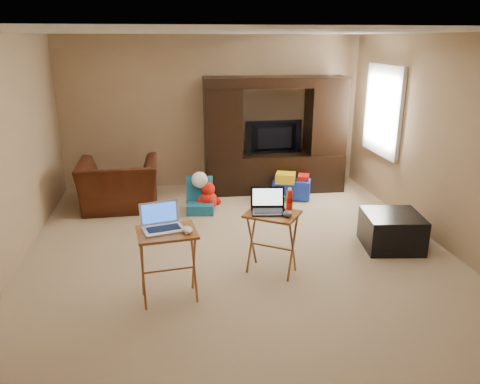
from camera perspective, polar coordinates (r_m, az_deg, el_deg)
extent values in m
plane|color=tan|center=(5.71, -0.32, -7.02)|extent=(5.50, 5.50, 0.00)
plane|color=silver|center=(5.16, -0.37, 18.94)|extent=(5.50, 5.50, 0.00)
plane|color=tan|center=(7.98, -3.35, 9.66)|extent=(5.00, 0.00, 5.00)
plane|color=tan|center=(2.75, 8.39, -7.55)|extent=(5.00, 0.00, 5.00)
plane|color=tan|center=(5.52, -27.01, 3.81)|extent=(0.00, 5.50, 5.50)
plane|color=tan|center=(6.18, 23.35, 5.68)|extent=(0.00, 5.50, 5.50)
plane|color=white|center=(7.48, 17.16, 9.48)|extent=(0.00, 1.20, 1.20)
cube|color=white|center=(7.47, 17.02, 9.48)|extent=(0.06, 1.14, 1.34)
cube|color=black|center=(7.69, 4.23, 6.92)|extent=(2.30, 0.65, 1.87)
imported|color=black|center=(7.65, 4.30, 6.57)|extent=(0.95, 0.17, 0.55)
imported|color=#41190E|center=(7.15, -14.48, 0.83)|extent=(1.14, 1.00, 0.74)
cube|color=black|center=(5.99, 18.00, -4.50)|extent=(0.75, 0.75, 0.42)
cube|color=#9C5725|center=(4.60, -8.70, -8.87)|extent=(0.60, 0.50, 0.72)
cube|color=#985F24|center=(5.06, 3.90, -6.21)|extent=(0.68, 0.65, 0.69)
cube|color=silver|center=(4.43, -9.39, -3.19)|extent=(0.44, 0.39, 0.24)
cube|color=black|center=(4.90, 3.51, -1.19)|extent=(0.40, 0.34, 0.24)
ellipsoid|color=white|center=(4.37, -6.44, -4.62)|extent=(0.12, 0.16, 0.06)
ellipsoid|color=#3B3B40|center=(4.84, 5.81, -2.65)|extent=(0.13, 0.16, 0.06)
cylinder|color=red|center=(5.01, 6.04, -0.97)|extent=(0.07, 0.07, 0.21)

